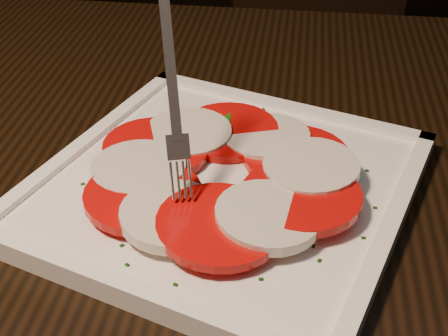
{
  "coord_description": "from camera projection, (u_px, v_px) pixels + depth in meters",
  "views": [
    {
      "loc": [
        -0.15,
        -0.41,
        1.1
      ],
      "look_at": [
        -0.18,
        0.04,
        0.78
      ],
      "focal_mm": 50.0,
      "sensor_mm": 36.0,
      "label": 1
    }
  ],
  "objects": [
    {
      "name": "table",
      "position": [
        286.0,
        226.0,
        0.69
      ],
      "size": [
        1.25,
        0.87,
        0.75
      ],
      "rotation": [
        0.0,
        0.0,
        -0.06
      ],
      "color": "black",
      "rests_on": "ground"
    },
    {
      "name": "plate",
      "position": [
        224.0,
        188.0,
        0.57
      ],
      "size": [
        0.42,
        0.42,
        0.01
      ],
      "primitive_type": "cube",
      "rotation": [
        0.0,
        0.0,
        -0.39
      ],
      "color": "white",
      "rests_on": "table"
    },
    {
      "name": "chair",
      "position": [
        329.0,
        34.0,
        1.43
      ],
      "size": [
        0.49,
        0.49,
        0.93
      ],
      "rotation": [
        0.0,
        0.0,
        0.19
      ],
      "color": "black",
      "rests_on": "ground"
    },
    {
      "name": "caprese_salad",
      "position": [
        224.0,
        172.0,
        0.56
      ],
      "size": [
        0.26,
        0.27,
        0.03
      ],
      "color": "red",
      "rests_on": "plate"
    },
    {
      "name": "fork",
      "position": [
        171.0,
        86.0,
        0.51
      ],
      "size": [
        0.06,
        0.1,
        0.15
      ],
      "primitive_type": null,
      "rotation": [
        0.0,
        0.0,
        0.24
      ],
      "color": "white",
      "rests_on": "caprese_salad"
    }
  ]
}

